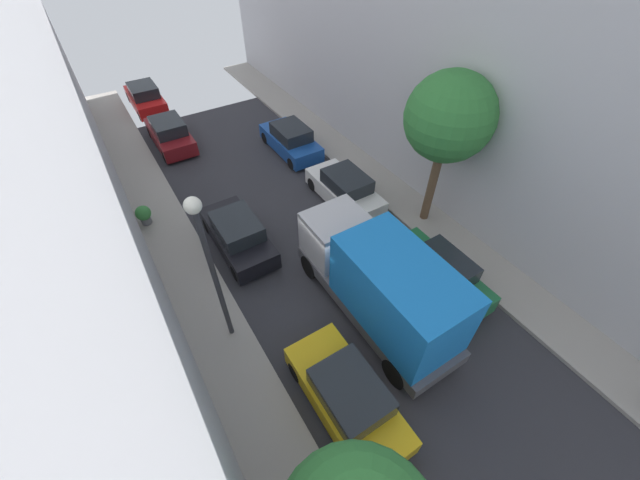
{
  "coord_description": "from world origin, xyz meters",
  "views": [
    {
      "loc": [
        -5.67,
        -7.68,
        11.31
      ],
      "look_at": [
        0.07,
        1.49,
        0.5
      ],
      "focal_mm": 21.07,
      "sensor_mm": 36.0,
      "label": 1
    }
  ],
  "objects_px": {
    "parked_car_right_0": "(438,273)",
    "parked_car_right_2": "(291,140)",
    "street_tree_1": "(449,118)",
    "parked_car_left_1": "(347,396)",
    "lamp_post": "(208,256)",
    "parked_car_right_1": "(345,189)",
    "parked_car_left_2": "(238,234)",
    "parked_car_left_3": "(170,134)",
    "potted_plant_2": "(144,214)",
    "delivery_truck": "(380,283)",
    "parked_car_left_4": "(145,98)"
  },
  "relations": [
    {
      "from": "parked_car_right_0",
      "to": "parked_car_right_2",
      "type": "distance_m",
      "value": 11.16
    },
    {
      "from": "parked_car_right_2",
      "to": "street_tree_1",
      "type": "xyz_separation_m",
      "value": [
        2.29,
        -8.13,
        4.16
      ]
    },
    {
      "from": "parked_car_left_1",
      "to": "lamp_post",
      "type": "bearing_deg",
      "value": 115.12
    },
    {
      "from": "parked_car_right_1",
      "to": "street_tree_1",
      "type": "height_order",
      "value": "street_tree_1"
    },
    {
      "from": "parked_car_right_0",
      "to": "parked_car_right_1",
      "type": "relative_size",
      "value": 1.0
    },
    {
      "from": "parked_car_right_1",
      "to": "parked_car_right_2",
      "type": "relative_size",
      "value": 1.0
    },
    {
      "from": "parked_car_left_2",
      "to": "parked_car_left_3",
      "type": "height_order",
      "value": "same"
    },
    {
      "from": "parked_car_right_2",
      "to": "street_tree_1",
      "type": "bearing_deg",
      "value": -74.28
    },
    {
      "from": "street_tree_1",
      "to": "parked_car_left_1",
      "type": "bearing_deg",
      "value": -147.14
    },
    {
      "from": "lamp_post",
      "to": "street_tree_1",
      "type": "bearing_deg",
      "value": 5.45
    },
    {
      "from": "parked_car_left_1",
      "to": "parked_car_right_2",
      "type": "relative_size",
      "value": 1.0
    },
    {
      "from": "potted_plant_2",
      "to": "lamp_post",
      "type": "distance_m",
      "value": 7.87
    },
    {
      "from": "parked_car_right_1",
      "to": "street_tree_1",
      "type": "bearing_deg",
      "value": -52.13
    },
    {
      "from": "parked_car_left_1",
      "to": "parked_car_left_2",
      "type": "relative_size",
      "value": 1.0
    },
    {
      "from": "parked_car_right_0",
      "to": "delivery_truck",
      "type": "bearing_deg",
      "value": 176.54
    },
    {
      "from": "parked_car_right_1",
      "to": "parked_car_left_3",
      "type": "bearing_deg",
      "value": 120.03
    },
    {
      "from": "street_tree_1",
      "to": "parked_car_left_2",
      "type": "bearing_deg",
      "value": 160.15
    },
    {
      "from": "parked_car_left_2",
      "to": "delivery_truck",
      "type": "distance_m",
      "value": 6.34
    },
    {
      "from": "parked_car_right_1",
      "to": "street_tree_1",
      "type": "relative_size",
      "value": 0.66
    },
    {
      "from": "parked_car_left_4",
      "to": "parked_car_right_0",
      "type": "relative_size",
      "value": 1.0
    },
    {
      "from": "parked_car_right_0",
      "to": "delivery_truck",
      "type": "distance_m",
      "value": 2.91
    },
    {
      "from": "parked_car_left_2",
      "to": "potted_plant_2",
      "type": "xyz_separation_m",
      "value": [
        -2.93,
        3.4,
        -0.07
      ]
    },
    {
      "from": "parked_car_right_0",
      "to": "lamp_post",
      "type": "xyz_separation_m",
      "value": [
        -7.3,
        2.11,
        3.19
      ]
    },
    {
      "from": "parked_car_left_1",
      "to": "parked_car_right_1",
      "type": "bearing_deg",
      "value": 55.68
    },
    {
      "from": "parked_car_left_2",
      "to": "potted_plant_2",
      "type": "relative_size",
      "value": 4.69
    },
    {
      "from": "parked_car_right_0",
      "to": "lamp_post",
      "type": "bearing_deg",
      "value": 163.88
    },
    {
      "from": "delivery_truck",
      "to": "lamp_post",
      "type": "xyz_separation_m",
      "value": [
        -4.6,
        1.95,
        2.12
      ]
    },
    {
      "from": "parked_car_right_0",
      "to": "parked_car_right_1",
      "type": "xyz_separation_m",
      "value": [
        0.0,
        5.97,
        0.0
      ]
    },
    {
      "from": "parked_car_right_0",
      "to": "delivery_truck",
      "type": "height_order",
      "value": "delivery_truck"
    },
    {
      "from": "parked_car_left_4",
      "to": "street_tree_1",
      "type": "bearing_deg",
      "value": -66.55
    },
    {
      "from": "parked_car_left_1",
      "to": "parked_car_right_0",
      "type": "xyz_separation_m",
      "value": [
        5.4,
        1.94,
        0.0
      ]
    },
    {
      "from": "parked_car_left_2",
      "to": "street_tree_1",
      "type": "distance_m",
      "value": 9.17
    },
    {
      "from": "delivery_truck",
      "to": "lamp_post",
      "type": "relative_size",
      "value": 1.15
    },
    {
      "from": "parked_car_right_0",
      "to": "parked_car_right_1",
      "type": "height_order",
      "value": "same"
    },
    {
      "from": "parked_car_left_3",
      "to": "parked_car_right_2",
      "type": "height_order",
      "value": "same"
    },
    {
      "from": "parked_car_right_0",
      "to": "parked_car_left_2",
      "type": "bearing_deg",
      "value": 132.95
    },
    {
      "from": "delivery_truck",
      "to": "parked_car_left_3",
      "type": "bearing_deg",
      "value": 100.11
    },
    {
      "from": "parked_car_left_1",
      "to": "lamp_post",
      "type": "relative_size",
      "value": 0.73
    },
    {
      "from": "street_tree_1",
      "to": "potted_plant_2",
      "type": "distance_m",
      "value": 12.99
    },
    {
      "from": "delivery_truck",
      "to": "lamp_post",
      "type": "height_order",
      "value": "lamp_post"
    },
    {
      "from": "parked_car_right_1",
      "to": "parked_car_left_1",
      "type": "bearing_deg",
      "value": -124.32
    },
    {
      "from": "parked_car_left_3",
      "to": "delivery_truck",
      "type": "relative_size",
      "value": 0.64
    },
    {
      "from": "parked_car_left_2",
      "to": "delivery_truck",
      "type": "height_order",
      "value": "delivery_truck"
    },
    {
      "from": "parked_car_left_3",
      "to": "parked_car_right_2",
      "type": "bearing_deg",
      "value": -37.56
    },
    {
      "from": "delivery_truck",
      "to": "potted_plant_2",
      "type": "distance_m",
      "value": 10.71
    },
    {
      "from": "parked_car_left_1",
      "to": "delivery_truck",
      "type": "height_order",
      "value": "delivery_truck"
    },
    {
      "from": "parked_car_right_2",
      "to": "parked_car_left_3",
      "type": "bearing_deg",
      "value": 142.44
    },
    {
      "from": "parked_car_left_1",
      "to": "parked_car_left_4",
      "type": "xyz_separation_m",
      "value": [
        0.0,
        22.69,
        0.0
      ]
    },
    {
      "from": "parked_car_left_4",
      "to": "parked_car_right_2",
      "type": "xyz_separation_m",
      "value": [
        5.4,
        -9.59,
        0.0
      ]
    },
    {
      "from": "parked_car_left_2",
      "to": "delivery_truck",
      "type": "relative_size",
      "value": 0.64
    }
  ]
}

